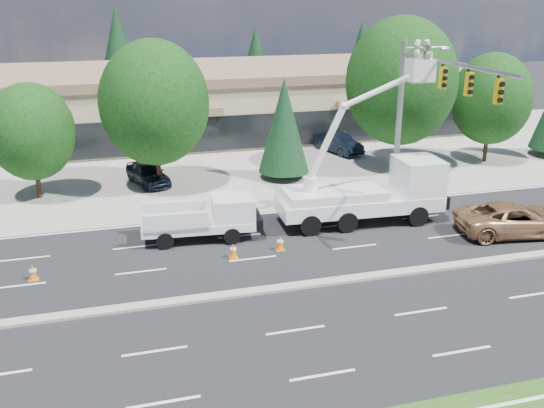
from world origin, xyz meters
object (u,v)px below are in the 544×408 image
object	(u,v)px
utility_pickup	(206,222)
minivan	(515,219)
bucket_truck	(376,184)
signal_mast	(420,102)

from	to	relation	value
utility_pickup	minivan	distance (m)	15.31
bucket_truck	minivan	distance (m)	7.04
signal_mast	utility_pickup	world-z (taller)	signal_mast
signal_mast	minivan	world-z (taller)	signal_mast
signal_mast	utility_pickup	bearing A→B (deg)	-175.68
utility_pickup	bucket_truck	xyz separation A→B (m)	(8.95, -0.00, 1.18)
utility_pickup	minivan	world-z (taller)	utility_pickup
signal_mast	minivan	xyz separation A→B (m)	(3.25, -4.47, -5.26)
bucket_truck	utility_pickup	bearing A→B (deg)	-177.44
bucket_truck	minivan	world-z (taller)	bucket_truck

